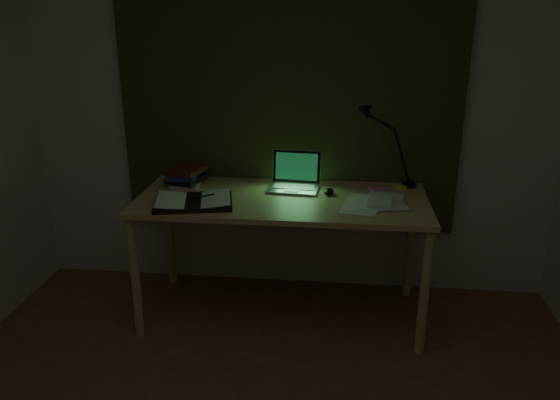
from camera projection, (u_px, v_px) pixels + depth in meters
The scene contains 11 objects.
wall_back at pixel (289, 109), 3.56m from camera, with size 3.50×0.00×2.50m, color silver.
curtain at pixel (289, 78), 3.45m from camera, with size 2.20×0.06×2.00m, color #2F3219.
desk at pixel (282, 258), 3.41m from camera, with size 1.74×0.76×0.79m, color tan, non-canonical shape.
laptop at pixel (293, 173), 3.38m from camera, with size 0.31×0.35×0.23m, color #AEAEB3, non-canonical shape.
open_textbook at pixel (194, 201), 3.16m from camera, with size 0.44×0.32×0.04m, color white, non-canonical shape.
book_stack at pixel (186, 176), 3.48m from camera, with size 0.19×0.23×0.12m, color white, non-canonical shape.
loose_papers at pixel (371, 200), 3.20m from camera, with size 0.33×0.34×0.02m, color silver, non-canonical shape.
mouse at pixel (329, 191), 3.33m from camera, with size 0.06×0.10×0.04m, color black.
sticky_yellow at pixel (401, 187), 3.45m from camera, with size 0.07×0.07×0.02m, color yellow.
sticky_pink at pixel (377, 189), 3.41m from camera, with size 0.08×0.08×0.02m, color pink.
desk_lamp at pixel (412, 148), 3.40m from camera, with size 0.34×0.26×0.51m, color black, non-canonical shape.
Camera 1 is at (0.33, -1.54, 1.86)m, focal length 35.00 mm.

